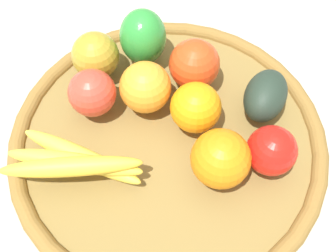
{
  "coord_description": "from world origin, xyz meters",
  "views": [
    {
      "loc": [
        -0.2,
        0.22,
        0.53
      ],
      "look_at": [
        0.0,
        0.0,
        0.05
      ],
      "focal_mm": 43.38,
      "sensor_mm": 36.0,
      "label": 1
    }
  ],
  "objects_px": {
    "orange_1": "(196,107)",
    "orange_0": "(218,161)",
    "avocado": "(265,96)",
    "apple_3": "(95,56)",
    "apple_1": "(92,93)",
    "orange_2": "(145,87)",
    "apple_0": "(194,64)",
    "banana_bunch": "(76,162)",
    "bell_pepper": "(143,37)",
    "apple_2": "(271,151)"
  },
  "relations": [
    {
      "from": "orange_1",
      "to": "orange_0",
      "type": "bearing_deg",
      "value": 149.06
    },
    {
      "from": "avocado",
      "to": "orange_1",
      "type": "relative_size",
      "value": 1.22
    },
    {
      "from": "orange_0",
      "to": "apple_3",
      "type": "height_order",
      "value": "orange_0"
    },
    {
      "from": "apple_1",
      "to": "orange_2",
      "type": "bearing_deg",
      "value": -131.83
    },
    {
      "from": "avocado",
      "to": "orange_2",
      "type": "distance_m",
      "value": 0.17
    },
    {
      "from": "apple_1",
      "to": "apple_0",
      "type": "bearing_deg",
      "value": -119.06
    },
    {
      "from": "apple_1",
      "to": "banana_bunch",
      "type": "relative_size",
      "value": 0.38
    },
    {
      "from": "orange_0",
      "to": "banana_bunch",
      "type": "bearing_deg",
      "value": 40.26
    },
    {
      "from": "orange_2",
      "to": "orange_0",
      "type": "bearing_deg",
      "value": 171.32
    },
    {
      "from": "orange_0",
      "to": "orange_1",
      "type": "xyz_separation_m",
      "value": [
        0.08,
        -0.05,
        -0.0
      ]
    },
    {
      "from": "orange_1",
      "to": "orange_2",
      "type": "distance_m",
      "value": 0.08
    },
    {
      "from": "apple_3",
      "to": "banana_bunch",
      "type": "bearing_deg",
      "value": 128.53
    },
    {
      "from": "orange_1",
      "to": "apple_0",
      "type": "height_order",
      "value": "apple_0"
    },
    {
      "from": "bell_pepper",
      "to": "apple_3",
      "type": "height_order",
      "value": "bell_pepper"
    },
    {
      "from": "orange_2",
      "to": "apple_3",
      "type": "relative_size",
      "value": 1.04
    },
    {
      "from": "avocado",
      "to": "apple_3",
      "type": "height_order",
      "value": "apple_3"
    },
    {
      "from": "bell_pepper",
      "to": "apple_1",
      "type": "distance_m",
      "value": 0.12
    },
    {
      "from": "banana_bunch",
      "to": "apple_2",
      "type": "height_order",
      "value": "apple_2"
    },
    {
      "from": "bell_pepper",
      "to": "apple_0",
      "type": "height_order",
      "value": "bell_pepper"
    },
    {
      "from": "orange_1",
      "to": "apple_0",
      "type": "xyz_separation_m",
      "value": [
        0.05,
        -0.06,
        0.0
      ]
    },
    {
      "from": "orange_2",
      "to": "apple_0",
      "type": "bearing_deg",
      "value": -107.35
    },
    {
      "from": "apple_1",
      "to": "orange_1",
      "type": "relative_size",
      "value": 0.96
    },
    {
      "from": "apple_1",
      "to": "apple_3",
      "type": "height_order",
      "value": "apple_3"
    },
    {
      "from": "apple_3",
      "to": "apple_2",
      "type": "xyz_separation_m",
      "value": [
        -0.29,
        -0.04,
        -0.0
      ]
    },
    {
      "from": "apple_0",
      "to": "apple_2",
      "type": "relative_size",
      "value": 1.14
    },
    {
      "from": "apple_1",
      "to": "apple_0",
      "type": "xyz_separation_m",
      "value": [
        -0.08,
        -0.14,
        0.0
      ]
    },
    {
      "from": "avocado",
      "to": "orange_1",
      "type": "xyz_separation_m",
      "value": [
        0.06,
        0.09,
        0.01
      ]
    },
    {
      "from": "bell_pepper",
      "to": "orange_1",
      "type": "bearing_deg",
      "value": 30.17
    },
    {
      "from": "avocado",
      "to": "apple_0",
      "type": "distance_m",
      "value": 0.11
    },
    {
      "from": "avocado",
      "to": "bell_pepper",
      "type": "relative_size",
      "value": 0.98
    },
    {
      "from": "banana_bunch",
      "to": "apple_2",
      "type": "relative_size",
      "value": 2.71
    },
    {
      "from": "orange_0",
      "to": "orange_1",
      "type": "distance_m",
      "value": 0.09
    },
    {
      "from": "avocado",
      "to": "bell_pepper",
      "type": "xyz_separation_m",
      "value": [
        0.2,
        0.05,
        0.01
      ]
    },
    {
      "from": "orange_0",
      "to": "banana_bunch",
      "type": "relative_size",
      "value": 0.43
    },
    {
      "from": "orange_1",
      "to": "apple_3",
      "type": "bearing_deg",
      "value": 9.59
    },
    {
      "from": "orange_0",
      "to": "bell_pepper",
      "type": "distance_m",
      "value": 0.23
    },
    {
      "from": "banana_bunch",
      "to": "orange_2",
      "type": "bearing_deg",
      "value": -86.03
    },
    {
      "from": "bell_pepper",
      "to": "apple_1",
      "type": "height_order",
      "value": "bell_pepper"
    },
    {
      "from": "bell_pepper",
      "to": "apple_3",
      "type": "bearing_deg",
      "value": -68.37
    },
    {
      "from": "orange_1",
      "to": "apple_1",
      "type": "bearing_deg",
      "value": 32.13
    },
    {
      "from": "avocado",
      "to": "apple_2",
      "type": "distance_m",
      "value": 0.09
    },
    {
      "from": "banana_bunch",
      "to": "apple_1",
      "type": "bearing_deg",
      "value": -54.86
    },
    {
      "from": "apple_1",
      "to": "apple_3",
      "type": "relative_size",
      "value": 0.96
    },
    {
      "from": "bell_pepper",
      "to": "apple_0",
      "type": "relative_size",
      "value": 1.17
    },
    {
      "from": "orange_1",
      "to": "apple_3",
      "type": "distance_m",
      "value": 0.18
    },
    {
      "from": "avocado",
      "to": "banana_bunch",
      "type": "xyz_separation_m",
      "value": [
        0.12,
        0.25,
        -0.0
      ]
    },
    {
      "from": "apple_1",
      "to": "banana_bunch",
      "type": "xyz_separation_m",
      "value": [
        -0.06,
        0.09,
        -0.01
      ]
    },
    {
      "from": "bell_pepper",
      "to": "apple_3",
      "type": "xyz_separation_m",
      "value": [
        0.03,
        0.07,
        -0.01
      ]
    },
    {
      "from": "avocado",
      "to": "orange_1",
      "type": "distance_m",
      "value": 0.1
    },
    {
      "from": "banana_bunch",
      "to": "orange_1",
      "type": "relative_size",
      "value": 2.53
    }
  ]
}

